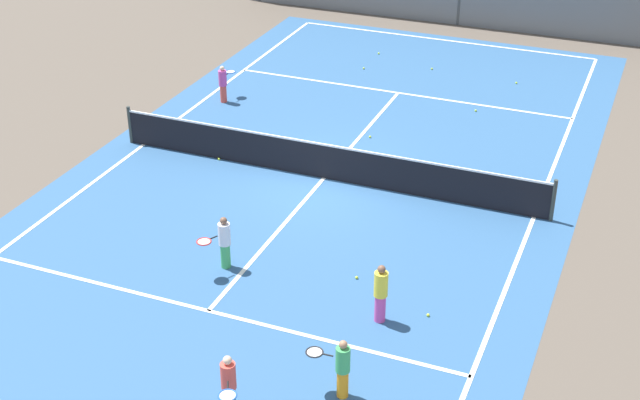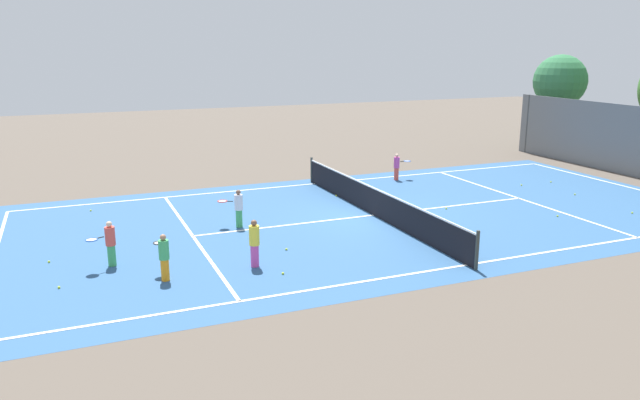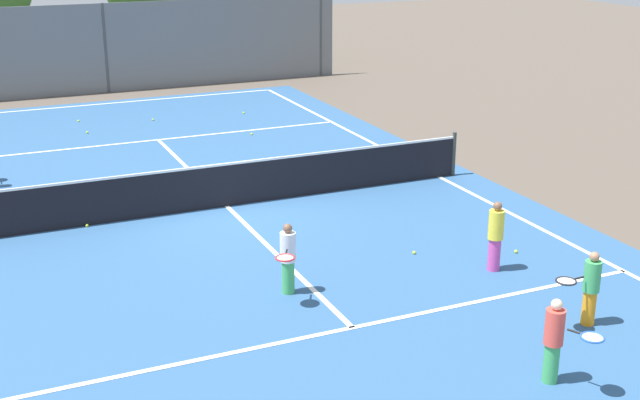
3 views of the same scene
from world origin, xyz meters
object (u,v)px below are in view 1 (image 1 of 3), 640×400
at_px(tennis_ball_8, 370,137).
at_px(tennis_ball_9, 516,83).
at_px(tennis_ball_7, 432,69).
at_px(tennis_ball_1, 476,111).
at_px(tennis_ball_0, 379,53).
at_px(player_2, 381,293).
at_px(tennis_ball_2, 428,315).
at_px(tennis_ball_3, 364,68).
at_px(tennis_ball_10, 219,159).
at_px(player_4, 224,242).
at_px(player_1, 341,367).
at_px(player_3, 229,385).
at_px(player_0, 223,83).
at_px(tennis_ball_5, 357,277).

xyz_separation_m(tennis_ball_8, tennis_ball_9, (3.07, 5.79, 0.00)).
height_order(tennis_ball_7, tennis_ball_8, same).
bearing_deg(tennis_ball_1, tennis_ball_0, 139.46).
distance_m(tennis_ball_0, tennis_ball_9, 5.21).
xyz_separation_m(player_2, tennis_ball_2, (0.87, 0.50, -0.64)).
relative_size(player_2, tennis_ball_2, 19.93).
distance_m(tennis_ball_3, tennis_ball_10, 8.21).
xyz_separation_m(player_4, tennis_ball_2, (4.68, -0.08, -0.62)).
distance_m(player_1, tennis_ball_9, 16.42).
xyz_separation_m(player_3, tennis_ball_1, (0.84, 14.83, -0.62)).
xyz_separation_m(player_0, player_4, (4.41, -8.48, 0.04)).
distance_m(tennis_ball_9, tennis_ball_10, 10.82).
height_order(tennis_ball_8, tennis_ball_10, same).
bearing_deg(tennis_ball_10, player_1, -49.80).
distance_m(tennis_ball_5, tennis_ball_9, 12.79).
bearing_deg(tennis_ball_0, player_1, -73.38).
bearing_deg(tennis_ball_5, tennis_ball_0, 106.87).
height_order(tennis_ball_1, tennis_ball_10, same).
relative_size(player_2, tennis_ball_3, 19.93).
distance_m(player_2, tennis_ball_7, 14.54).
height_order(player_0, tennis_ball_1, player_0).
bearing_deg(tennis_ball_1, player_2, -86.42).
height_order(player_1, tennis_ball_10, player_1).
bearing_deg(player_3, tennis_ball_0, 100.88).
height_order(tennis_ball_1, tennis_ball_9, same).
xyz_separation_m(tennis_ball_0, tennis_ball_3, (0.01, -1.61, 0.00)).
bearing_deg(player_3, tennis_ball_7, 94.47).
distance_m(tennis_ball_7, tennis_ball_10, 9.59).
bearing_deg(player_4, tennis_ball_0, 95.21).
bearing_deg(tennis_ball_1, tennis_ball_3, 153.87).
distance_m(player_0, player_4, 9.55).
relative_size(tennis_ball_5, tennis_ball_7, 1.00).
distance_m(player_4, tennis_ball_8, 7.69).
distance_m(player_3, tennis_ball_9, 17.67).
bearing_deg(player_2, tennis_ball_5, 127.33).
distance_m(player_3, tennis_ball_10, 10.16).
bearing_deg(tennis_ball_2, tennis_ball_0, 112.44).
bearing_deg(player_4, tennis_ball_10, 119.10).
relative_size(player_0, tennis_ball_5, 17.97).
bearing_deg(tennis_ball_0, player_0, -117.45).
xyz_separation_m(tennis_ball_5, tennis_ball_7, (-1.99, 12.98, 0.00)).
xyz_separation_m(tennis_ball_0, tennis_ball_9, (5.12, -1.01, 0.00)).
distance_m(tennis_ball_2, tennis_ball_8, 8.66).
relative_size(tennis_ball_2, tennis_ball_8, 1.00).
bearing_deg(tennis_ball_10, tennis_ball_2, -33.31).
distance_m(tennis_ball_0, tennis_ball_7, 2.32).
relative_size(tennis_ball_2, tennis_ball_7, 1.00).
bearing_deg(tennis_ball_5, player_2, -52.67).
xyz_separation_m(tennis_ball_2, tennis_ball_9, (-0.88, 13.50, 0.00)).
distance_m(player_4, tennis_ball_9, 13.96).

